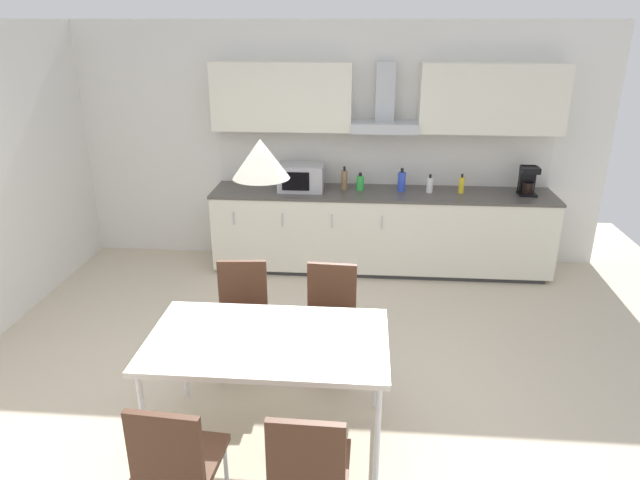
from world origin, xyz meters
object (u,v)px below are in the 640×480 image
object	(u,v)px
bottle_brown	(344,180)
bottle_green	(360,183)
bottle_blue	(402,181)
coffee_maker	(528,180)
microwave	(301,177)
dining_table	(268,344)
bottle_white	(430,185)
chair_far_right	(330,309)
bottle_yellow	(461,185)
chair_near_left	(175,457)
chair_far_left	(242,306)
chair_near_right	(308,465)
pendant_lamp	(261,159)

from	to	relation	value
bottle_brown	bottle_green	world-z (taller)	bottle_brown
bottle_brown	bottle_blue	size ratio (longest dim) A/B	1.02
coffee_maker	bottle_brown	xyz separation A→B (m)	(-1.92, 0.03, -0.04)
microwave	bottle_brown	xyz separation A→B (m)	(0.46, 0.06, -0.03)
bottle_green	dining_table	distance (m)	2.95
bottle_white	chair_far_right	world-z (taller)	bottle_white
bottle_yellow	chair_far_right	distance (m)	2.44
bottle_white	chair_far_right	bearing A→B (deg)	-114.39
bottle_brown	chair_near_left	size ratio (longest dim) A/B	0.29
coffee_maker	bottle_brown	size ratio (longest dim) A/B	1.19
dining_table	chair_far_right	world-z (taller)	chair_far_right
bottle_white	chair_far_left	world-z (taller)	bottle_white
bottle_brown	chair_far_left	size ratio (longest dim) A/B	0.29
microwave	chair_far_right	bearing A→B (deg)	-77.63
coffee_maker	chair_near_right	xyz separation A→B (m)	(-1.94, -3.69, -0.50)
dining_table	bottle_blue	bearing A→B (deg)	71.48
bottle_brown	coffee_maker	bearing A→B (deg)	-1.01
chair_near_right	bottle_green	bearing A→B (deg)	87.00
dining_table	microwave	bearing A→B (deg)	92.06
bottle_blue	chair_near_left	world-z (taller)	bottle_blue
microwave	chair_far_left	size ratio (longest dim) A/B	0.55
microwave	pendant_lamp	bearing A→B (deg)	-87.94
dining_table	coffee_maker	bearing A→B (deg)	51.59
bottle_white	chair_near_left	bearing A→B (deg)	-113.64
chair_far_right	pendant_lamp	world-z (taller)	pendant_lamp
bottle_green	pendant_lamp	distance (m)	3.08
dining_table	chair_near_left	size ratio (longest dim) A/B	1.73
chair_near_right	dining_table	bearing A→B (deg)	112.28
coffee_maker	chair_far_right	distance (m)	2.87
bottle_green	chair_near_right	xyz separation A→B (m)	(-0.19, -3.72, -0.44)
dining_table	chair_near_left	world-z (taller)	chair_near_left
bottle_blue	dining_table	size ratio (longest dim) A/B	0.16
coffee_maker	bottle_green	distance (m)	1.75
bottle_yellow	chair_far_right	bearing A→B (deg)	-121.56
coffee_maker	bottle_white	xyz separation A→B (m)	(-1.01, -0.01, -0.07)
microwave	bottle_green	size ratio (longest dim) A/B	2.53
coffee_maker	bottle_green	bearing A→B (deg)	179.29
bottle_yellow	pendant_lamp	size ratio (longest dim) A/B	0.65
chair_near_right	chair_far_right	size ratio (longest dim) A/B	1.00
bottle_blue	bottle_white	world-z (taller)	bottle_blue
chair_near_left	microwave	bearing A→B (deg)	86.23
bottle_brown	bottle_white	xyz separation A→B (m)	(0.91, -0.05, -0.02)
bottle_blue	chair_far_right	distance (m)	2.22
bottle_blue	pendant_lamp	world-z (taller)	pendant_lamp
bottle_brown	chair_far_right	xyz separation A→B (m)	(-0.02, -2.09, -0.46)
chair_far_left	chair_far_right	xyz separation A→B (m)	(0.69, 0.00, 0.00)
chair_near_left	pendant_lamp	world-z (taller)	pendant_lamp
bottle_yellow	chair_near_left	xyz separation A→B (m)	(-1.94, -3.69, -0.44)
microwave	bottle_brown	bearing A→B (deg)	7.42
bottle_yellow	chair_far_left	world-z (taller)	bottle_yellow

